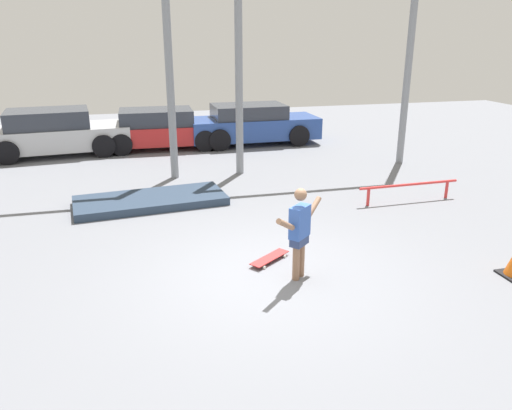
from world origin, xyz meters
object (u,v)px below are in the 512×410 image
(manual_pad, at_px, (151,200))
(parked_car_red, at_px, (161,129))
(grind_rail, at_px, (409,187))
(parked_car_silver, at_px, (54,133))
(parked_car_blue, at_px, (252,124))
(skateboard, at_px, (270,258))
(skateboarder, at_px, (300,230))

(manual_pad, distance_m, parked_car_red, 5.90)
(grind_rail, bearing_deg, parked_car_silver, 140.02)
(manual_pad, height_order, parked_car_blue, parked_car_blue)
(skateboard, height_order, grind_rail, grind_rail)
(parked_car_silver, bearing_deg, grind_rail, -45.57)
(parked_car_red, distance_m, parked_car_blue, 3.12)
(grind_rail, bearing_deg, parked_car_blue, 105.00)
(skateboarder, bearing_deg, parked_car_silver, 73.35)
(manual_pad, height_order, parked_car_silver, parked_car_silver)
(skateboarder, height_order, skateboard, skateboarder)
(skateboard, relative_size, manual_pad, 0.24)
(skateboarder, bearing_deg, grind_rail, -3.11)
(skateboarder, xyz_separation_m, parked_car_blue, (1.75, 9.96, -0.14))
(grind_rail, relative_size, parked_car_blue, 0.56)
(skateboarder, distance_m, parked_car_silver, 10.92)
(parked_car_silver, relative_size, parked_car_red, 1.06)
(skateboarder, height_order, parked_car_silver, skateboarder)
(manual_pad, bearing_deg, skateboard, -63.28)
(parked_car_blue, bearing_deg, parked_car_silver, -179.91)
(parked_car_silver, distance_m, parked_car_blue, 6.41)
(manual_pad, bearing_deg, grind_rail, -12.55)
(skateboarder, bearing_deg, skateboard, 70.37)
(skateboarder, bearing_deg, parked_car_blue, 38.13)
(skateboard, distance_m, parked_car_silver, 10.22)
(skateboarder, distance_m, manual_pad, 4.71)
(grind_rail, distance_m, parked_car_blue, 7.29)
(skateboard, xyz_separation_m, parked_car_silver, (-4.39, 9.21, 0.62))
(parked_car_silver, bearing_deg, manual_pad, -70.89)
(manual_pad, bearing_deg, parked_car_silver, 114.71)
(skateboard, bearing_deg, parked_car_blue, 41.35)
(parked_car_red, bearing_deg, parked_car_blue, 0.50)
(grind_rail, bearing_deg, skateboard, -150.02)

